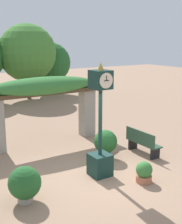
{
  "coord_description": "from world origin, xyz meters",
  "views": [
    {
      "loc": [
        -4.86,
        -7.23,
        4.05
      ],
      "look_at": [
        0.11,
        0.5,
        1.87
      ],
      "focal_mm": 50.0,
      "sensor_mm": 36.0,
      "label": 1
    }
  ],
  "objects_px": {
    "pedestal_clock": "(100,130)",
    "potted_plant_near_left": "(106,142)",
    "potted_plant_far_left": "(144,172)",
    "park_bench": "(142,142)",
    "potted_plant_near_right": "(25,184)"
  },
  "relations": [
    {
      "from": "pedestal_clock",
      "to": "potted_plant_near_left",
      "type": "height_order",
      "value": "pedestal_clock"
    },
    {
      "from": "pedestal_clock",
      "to": "potted_plant_far_left",
      "type": "bearing_deg",
      "value": -53.18
    },
    {
      "from": "potted_plant_far_left",
      "to": "park_bench",
      "type": "xyz_separation_m",
      "value": [
        1.47,
        1.72,
        0.13
      ]
    },
    {
      "from": "potted_plant_near_left",
      "to": "pedestal_clock",
      "type": "bearing_deg",
      "value": -132.26
    },
    {
      "from": "pedestal_clock",
      "to": "potted_plant_near_left",
      "type": "xyz_separation_m",
      "value": [
        0.93,
        1.02,
        -0.83
      ]
    },
    {
      "from": "potted_plant_near_left",
      "to": "potted_plant_far_left",
      "type": "height_order",
      "value": "potted_plant_near_left"
    },
    {
      "from": "potted_plant_far_left",
      "to": "potted_plant_near_left",
      "type": "bearing_deg",
      "value": 86.55
    },
    {
      "from": "pedestal_clock",
      "to": "potted_plant_far_left",
      "type": "relative_size",
      "value": 5.48
    },
    {
      "from": "pedestal_clock",
      "to": "potted_plant_near_right",
      "type": "bearing_deg",
      "value": -173.21
    },
    {
      "from": "pedestal_clock",
      "to": "potted_plant_near_left",
      "type": "bearing_deg",
      "value": 47.74
    },
    {
      "from": "potted_plant_near_right",
      "to": "potted_plant_far_left",
      "type": "relative_size",
      "value": 1.52
    },
    {
      "from": "potted_plant_near_right",
      "to": "park_bench",
      "type": "height_order",
      "value": "potted_plant_near_right"
    },
    {
      "from": "potted_plant_far_left",
      "to": "park_bench",
      "type": "distance_m",
      "value": 2.26
    },
    {
      "from": "potted_plant_near_left",
      "to": "potted_plant_near_right",
      "type": "height_order",
      "value": "potted_plant_near_left"
    },
    {
      "from": "potted_plant_far_left",
      "to": "park_bench",
      "type": "relative_size",
      "value": 0.42
    }
  ]
}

